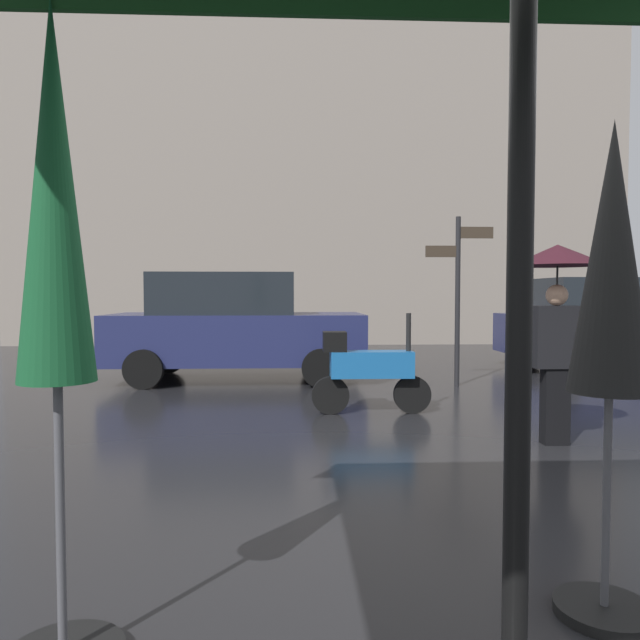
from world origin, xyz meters
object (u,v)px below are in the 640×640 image
(folded_patio_umbrella_far, at_px, (55,232))
(pedestrian_with_umbrella, at_px, (558,292))
(parked_car_right, at_px, (234,326))
(parked_scooter, at_px, (368,368))
(folded_patio_umbrella_near, at_px, (611,280))
(parked_car_left, at_px, (607,323))
(street_signpost, at_px, (458,283))

(folded_patio_umbrella_far, distance_m, pedestrian_with_umbrella, 4.77)
(folded_patio_umbrella_far, distance_m, parked_car_right, 7.77)
(parked_scooter, relative_size, parked_car_right, 0.35)
(folded_patio_umbrella_near, distance_m, parked_scooter, 4.68)
(folded_patio_umbrella_far, xyz_separation_m, parked_scooter, (1.83, 4.80, -1.15))
(folded_patio_umbrella_far, bearing_deg, parked_car_right, 90.61)
(folded_patio_umbrella_near, xyz_separation_m, parked_scooter, (-0.50, 4.55, -0.97))
(folded_patio_umbrella_near, xyz_separation_m, pedestrian_with_umbrella, (1.15, 3.02, -0.04))
(parked_car_left, bearing_deg, parked_scooter, 50.55)
(parked_scooter, bearing_deg, folded_patio_umbrella_far, -96.58)
(parked_car_left, bearing_deg, parked_car_right, 21.84)
(parked_car_right, bearing_deg, folded_patio_umbrella_near, -76.75)
(folded_patio_umbrella_far, relative_size, parked_car_right, 0.61)
(folded_patio_umbrella_near, distance_m, parked_car_right, 7.89)
(parked_car_left, height_order, street_signpost, street_signpost)
(folded_patio_umbrella_near, relative_size, parked_car_right, 0.53)
(pedestrian_with_umbrella, xyz_separation_m, street_signpost, (0.07, 3.67, 0.16))
(parked_car_right, height_order, street_signpost, street_signpost)
(parked_car_right, bearing_deg, parked_scooter, -61.50)
(folded_patio_umbrella_far, xyz_separation_m, parked_car_right, (-0.08, 7.73, -0.78))
(folded_patio_umbrella_near, height_order, parked_car_left, folded_patio_umbrella_near)
(parked_scooter, bearing_deg, pedestrian_with_umbrella, -28.69)
(parked_scooter, bearing_deg, folded_patio_umbrella_near, -69.47)
(parked_car_left, height_order, parked_car_right, parked_car_right)
(folded_patio_umbrella_near, distance_m, pedestrian_with_umbrella, 3.23)
(folded_patio_umbrella_far, relative_size, parked_scooter, 1.77)
(street_signpost, bearing_deg, folded_patio_umbrella_far, -117.11)
(pedestrian_with_umbrella, bearing_deg, folded_patio_umbrella_near, -68.14)
(parked_car_left, relative_size, street_signpost, 1.51)
(pedestrian_with_umbrella, bearing_deg, folded_patio_umbrella_far, -94.11)
(folded_patio_umbrella_far, bearing_deg, parked_car_left, 51.52)
(pedestrian_with_umbrella, xyz_separation_m, parked_scooter, (-1.65, 1.54, -0.93))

